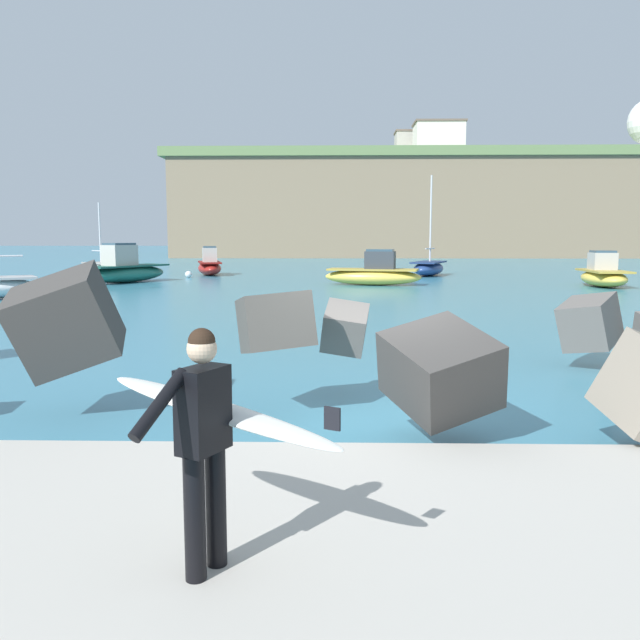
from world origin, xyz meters
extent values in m
plane|color=teal|center=(0.00, 0.00, 0.00)|extent=(400.00, 400.00, 0.00)
cube|color=#B2ADA3|center=(0.00, -4.00, 0.12)|extent=(48.00, 4.40, 0.24)
cube|color=#3D3A38|center=(0.87, -1.04, 0.97)|extent=(1.63, 1.80, 1.37)
cube|color=#3D3A38|center=(-4.38, 0.07, 1.42)|extent=(1.75, 1.52, 1.77)
cube|color=#605B56|center=(-0.31, 1.06, 1.21)|extent=(0.81, 0.96, 0.92)
cube|color=#605B56|center=(4.63, 3.82, 0.95)|extent=(1.55, 1.43, 1.25)
cube|color=#4C4944|center=(-1.34, 0.20, 1.40)|extent=(1.27, 1.18, 0.99)
cylinder|color=black|center=(-1.44, -4.90, 0.69)|extent=(0.15, 0.15, 0.90)
cylinder|color=black|center=(-1.33, -4.69, 0.69)|extent=(0.15, 0.15, 0.90)
cube|color=black|center=(-1.39, -4.80, 1.44)|extent=(0.37, 0.44, 0.60)
sphere|color=#DBB28E|center=(-1.39, -4.80, 1.87)|extent=(0.21, 0.21, 0.21)
sphere|color=black|center=(-1.39, -4.80, 1.92)|extent=(0.19, 0.19, 0.19)
cylinder|color=black|center=(-1.61, -5.11, 1.56)|extent=(0.32, 0.51, 0.41)
cylinder|color=black|center=(-1.27, -4.57, 1.40)|extent=(0.09, 0.09, 0.56)
ellipsoid|color=white|center=(-1.33, -4.47, 1.34)|extent=(2.02, 1.28, 0.37)
cube|color=black|center=(-0.49, -4.90, 1.41)|extent=(0.12, 0.07, 0.16)
ellipsoid|color=#EAC64C|center=(1.63, 27.01, 0.45)|extent=(5.62, 2.80, 0.91)
cube|color=#AF9539|center=(1.63, 27.01, 0.87)|extent=(5.17, 2.58, 0.10)
cube|color=#33383D|center=(2.02, 26.92, 1.39)|extent=(1.79, 1.34, 0.97)
cube|color=#334C5B|center=(2.02, 26.92, 1.93)|extent=(1.62, 1.21, 0.12)
ellipsoid|color=maroon|center=(-9.33, 36.60, 0.47)|extent=(2.62, 4.72, 0.94)
cube|color=maroon|center=(-9.33, 36.60, 0.90)|extent=(2.41, 4.34, 0.10)
cube|color=#B7B2A8|center=(-9.25, 36.28, 1.43)|extent=(1.25, 1.53, 0.98)
cube|color=#334C5B|center=(-9.25, 36.28, 1.98)|extent=(1.12, 1.38, 0.12)
ellipsoid|color=#EAC64C|center=(14.00, 26.16, 0.44)|extent=(2.31, 4.58, 0.89)
cube|color=#AF9539|center=(14.00, 26.16, 0.85)|extent=(2.13, 4.22, 0.10)
cube|color=#B7B2A8|center=(14.02, 26.49, 1.36)|extent=(1.29, 1.42, 0.93)
cube|color=#334C5B|center=(14.02, 26.49, 1.88)|extent=(1.17, 1.28, 0.12)
ellipsoid|color=beige|center=(-18.33, 40.61, 0.35)|extent=(4.59, 4.58, 0.71)
cube|color=#9C9991|center=(-18.33, 40.61, 0.67)|extent=(4.22, 4.21, 0.10)
cylinder|color=silver|center=(-18.58, 40.87, 3.00)|extent=(0.12, 0.12, 4.59)
cylinder|color=silver|center=(-18.58, 40.87, 1.61)|extent=(2.11, 2.10, 0.08)
ellipsoid|color=navy|center=(6.00, 36.01, 0.49)|extent=(3.32, 4.85, 0.98)
cube|color=navy|center=(6.00, 36.01, 0.94)|extent=(3.05, 4.46, 0.10)
cylinder|color=silver|center=(6.12, 36.33, 3.92)|extent=(0.12, 0.12, 5.89)
cylinder|color=silver|center=(6.12, 36.33, 1.88)|extent=(1.04, 2.55, 0.08)
ellipsoid|color=#1E6656|center=(-12.79, 28.88, 0.50)|extent=(4.58, 6.12, 1.01)
cube|color=#164C41|center=(-12.79, 28.88, 0.97)|extent=(4.22, 5.63, 0.10)
cube|color=#B7B2A8|center=(-13.00, 28.49, 1.60)|extent=(1.91, 2.12, 1.19)
cube|color=#334C5B|center=(-13.00, 28.49, 2.26)|extent=(1.71, 1.91, 0.12)
sphere|color=silver|center=(-10.13, 33.46, 0.22)|extent=(0.44, 0.44, 0.44)
sphere|color=silver|center=(-15.43, 23.52, 0.22)|extent=(0.44, 0.44, 0.44)
cube|color=#847056|center=(21.65, 96.34, 6.40)|extent=(87.10, 44.44, 12.80)
cube|color=#667F4C|center=(21.65, 96.34, 13.40)|extent=(88.84, 45.33, 1.20)
cube|color=#B2ADA3|center=(12.31, 103.05, 16.99)|extent=(5.41, 4.57, 5.97)
cube|color=#66564C|center=(12.31, 103.05, 20.12)|extent=(5.68, 4.80, 0.30)
cube|color=silver|center=(15.73, 96.22, 17.15)|extent=(7.46, 5.89, 6.29)
cube|color=#66564C|center=(15.73, 96.22, 20.44)|extent=(7.83, 6.18, 0.30)
camera|label=1|loc=(-0.47, -9.20, 2.63)|focal=36.55mm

